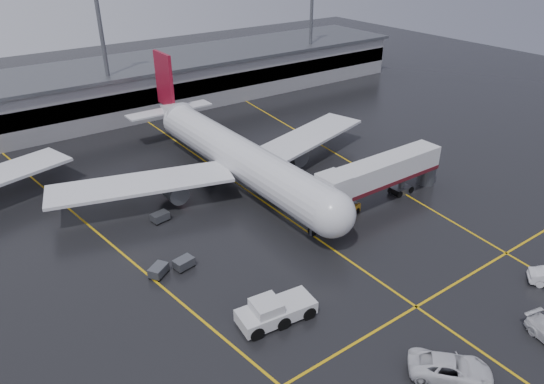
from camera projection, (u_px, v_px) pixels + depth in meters
ground at (276, 210)px, 61.54m from camera, size 220.00×220.00×0.00m
apron_line_centre at (276, 210)px, 61.54m from camera, size 0.25×90.00×0.02m
apron_line_stop at (416, 307)px, 45.76m from camera, size 60.00×0.25×0.02m
apron_line_left at (88, 225)px, 58.39m from camera, size 9.99×69.35×0.02m
apron_line_right at (331, 151)px, 77.99m from camera, size 7.57×69.64×0.02m
terminal at (126, 87)px, 93.88m from camera, size 122.00×19.00×8.60m
light_mast_mid at (102, 40)px, 82.29m from camera, size 3.00×1.20×25.45m
light_mast_right at (311, 16)px, 105.51m from camera, size 3.00×1.20×25.45m
main_airliner at (233, 153)px, 66.52m from camera, size 48.80×45.60×14.10m
jet_bridge at (382, 174)px, 61.52m from camera, size 19.90×3.40×6.05m
pushback_tractor at (274, 311)px, 43.76m from camera, size 7.30×3.75×2.51m
belt_loader at (347, 210)px, 60.48m from camera, size 3.60×2.03×2.17m
service_van_a at (450, 368)px, 38.27m from camera, size 6.50×6.63×1.77m
baggage_cart_a at (184, 263)px, 50.74m from camera, size 2.21×1.66×1.12m
baggage_cart_b at (158, 270)px, 49.65m from camera, size 2.39×2.19×1.12m
baggage_cart_c at (160, 217)px, 58.89m from camera, size 2.19×1.62×1.12m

